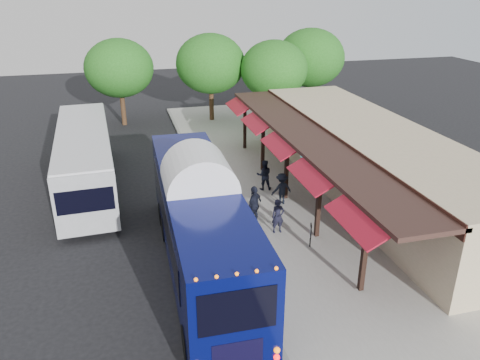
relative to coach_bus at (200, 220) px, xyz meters
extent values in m
plane|color=black|center=(1.45, 0.82, -2.11)|extent=(90.00, 90.00, 0.00)
cube|color=#9E9B93|center=(6.45, 4.82, -2.04)|extent=(10.00, 40.00, 0.15)
cube|color=gray|center=(1.50, 4.82, -2.04)|extent=(0.20, 40.00, 0.16)
cube|color=tan|center=(9.95, 4.82, -0.31)|extent=(5.00, 20.00, 3.60)
cube|color=black|center=(7.43, 4.82, 1.19)|extent=(0.06, 20.00, 0.60)
cube|color=#331E19|center=(6.35, 4.82, 1.29)|extent=(2.60, 20.00, 0.18)
cube|color=black|center=(5.23, -3.18, -0.31)|extent=(0.18, 0.18, 3.16)
cube|color=maroon|center=(4.80, -3.18, 1.04)|extent=(1.00, 3.20, 0.57)
cube|color=black|center=(5.23, 0.82, -0.31)|extent=(0.18, 0.18, 3.16)
cube|color=maroon|center=(4.80, 0.82, 1.04)|extent=(1.00, 3.20, 0.57)
cube|color=black|center=(5.23, 4.82, -0.31)|extent=(0.18, 0.18, 3.16)
cube|color=maroon|center=(4.80, 4.82, 1.04)|extent=(1.00, 3.20, 0.57)
cube|color=black|center=(5.23, 8.82, -0.31)|extent=(0.18, 0.18, 3.16)
cube|color=maroon|center=(4.80, 8.82, 1.04)|extent=(1.00, 3.20, 0.57)
cube|color=black|center=(5.23, 12.82, -0.31)|extent=(0.18, 0.18, 3.16)
cube|color=maroon|center=(4.80, 12.82, 1.04)|extent=(1.00, 3.20, 0.57)
sphere|color=teal|center=(5.65, -1.18, 0.77)|extent=(0.26, 0.26, 0.26)
sphere|color=teal|center=(5.65, 3.82, 0.77)|extent=(0.26, 0.26, 0.26)
sphere|color=teal|center=(5.65, 8.82, 0.77)|extent=(0.26, 0.26, 0.26)
cube|color=#060C4D|center=(0.00, 0.01, -0.05)|extent=(2.79, 12.28, 3.21)
cube|color=#060C4D|center=(0.00, 0.01, -1.81)|extent=(2.74, 12.15, 0.36)
ellipsoid|color=white|center=(0.00, 0.01, 1.54)|extent=(2.79, 12.03, 0.57)
cube|color=black|center=(0.00, -6.11, 0.49)|extent=(2.13, 0.06, 1.33)
sphere|color=#FF0C0C|center=(1.12, -6.13, -1.42)|extent=(0.18, 0.18, 0.18)
cylinder|color=black|center=(-1.18, -4.64, -1.58)|extent=(0.32, 1.07, 1.06)
cylinder|color=black|center=(1.18, -4.64, -1.58)|extent=(0.32, 1.07, 1.06)
cylinder|color=black|center=(-1.18, 3.93, -1.58)|extent=(0.32, 1.07, 1.06)
cylinder|color=black|center=(1.18, 3.93, -1.58)|extent=(0.32, 1.07, 1.06)
cube|color=#96999E|center=(-4.62, 9.16, -0.34)|extent=(3.20, 12.27, 2.80)
cube|color=black|center=(-5.95, 9.16, -0.11)|extent=(0.50, 10.33, 1.06)
cube|color=black|center=(-3.29, 9.16, -0.11)|extent=(0.50, 10.33, 1.06)
cube|color=silver|center=(-4.62, 9.16, 1.10)|extent=(3.13, 12.02, 0.11)
cylinder|color=black|center=(-5.83, 4.90, -1.61)|extent=(0.34, 1.03, 1.01)
cylinder|color=black|center=(-3.40, 4.90, -1.61)|extent=(0.34, 1.03, 1.01)
cylinder|color=black|center=(-5.83, 12.80, -1.61)|extent=(0.34, 1.03, 1.01)
cylinder|color=black|center=(-3.40, 12.80, -1.61)|extent=(0.34, 1.03, 1.01)
imported|color=black|center=(3.73, 1.67, -1.18)|extent=(0.57, 0.38, 1.57)
imported|color=black|center=(4.53, 6.28, -1.14)|extent=(0.90, 0.76, 1.66)
imported|color=black|center=(2.95, 2.72, -1.03)|extent=(1.10, 1.09, 1.87)
imported|color=black|center=(4.85, 4.37, -1.15)|extent=(1.11, 0.72, 1.63)
cube|color=black|center=(4.65, 0.14, -1.45)|extent=(0.07, 0.07, 1.02)
cube|color=black|center=(4.65, 0.14, -1.22)|extent=(0.20, 0.45, 0.56)
cube|color=white|center=(4.63, 0.14, -1.22)|extent=(0.15, 0.37, 0.46)
cylinder|color=#382314|center=(4.55, 20.47, -0.56)|extent=(0.36, 0.36, 3.11)
ellipsoid|color=#1E5A16|center=(4.55, 20.47, 2.48)|extent=(5.37, 5.37, 4.56)
cylinder|color=#382314|center=(8.96, 18.22, -0.64)|extent=(0.36, 0.36, 2.94)
ellipsoid|color=#1E5A16|center=(8.96, 18.22, 2.23)|extent=(5.08, 5.08, 4.32)
cylinder|color=#382314|center=(12.85, 20.54, -0.52)|extent=(0.36, 0.36, 3.19)
ellipsoid|color=#1E5A16|center=(12.85, 20.54, 2.60)|extent=(5.51, 5.51, 4.68)
cylinder|color=#382314|center=(-2.33, 21.24, -0.62)|extent=(0.36, 0.36, 2.99)
ellipsoid|color=#1E5A16|center=(-2.33, 21.24, 2.30)|extent=(5.17, 5.17, 4.39)
camera|label=1|loc=(-2.51, -15.62, 8.40)|focal=35.00mm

